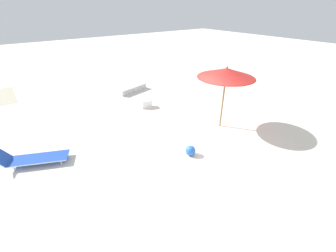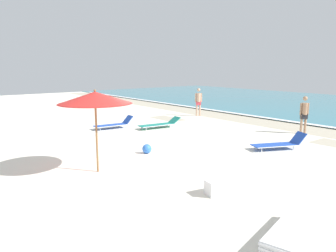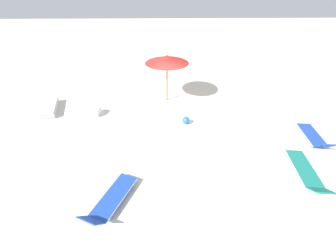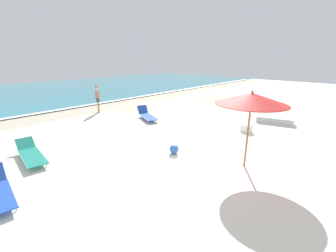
# 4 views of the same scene
# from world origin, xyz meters

# --- Properties ---
(ground_plane) EXTENTS (60.00, 60.00, 0.16)m
(ground_plane) POSITION_xyz_m (0.00, 0.01, -0.08)
(ground_plane) COLOR silver
(ocean_water) EXTENTS (60.00, 19.66, 0.07)m
(ocean_water) POSITION_xyz_m (0.00, 20.23, 0.03)
(ocean_water) COLOR teal
(ocean_water) RESTS_ON ground_plane
(beach_umbrella) EXTENTS (2.16, 2.16, 2.47)m
(beach_umbrella) POSITION_xyz_m (0.06, -1.95, 2.22)
(beach_umbrella) COLOR olive
(beach_umbrella) RESTS_ON ground_plane
(lounger_stack) EXTENTS (1.07, 1.96, 0.32)m
(lounger_stack) POSITION_xyz_m (5.92, -0.95, 0.16)
(lounger_stack) COLOR white
(lounger_stack) RESTS_ON ground_plane
(sun_lounger_under_umbrella) EXTENTS (0.84, 2.30, 0.50)m
(sun_lounger_under_umbrella) POSITION_xyz_m (-4.49, 3.73, 0.21)
(sun_lounger_under_umbrella) COLOR #1E8475
(sun_lounger_under_umbrella) RESTS_ON ground_plane
(sun_lounger_near_water_left) EXTENTS (1.39, 2.14, 0.61)m
(sun_lounger_near_water_left) POSITION_xyz_m (1.84, 4.75, 0.22)
(sun_lounger_near_water_left) COLOR blue
(sun_lounger_near_water_left) RESTS_ON ground_plane
(beachgoer_shoreline_child) EXTENTS (0.30, 0.41, 1.76)m
(beachgoer_shoreline_child) POSITION_xyz_m (0.80, 8.21, 1.00)
(beachgoer_shoreline_child) COLOR #A37A5B
(beachgoer_shoreline_child) RESTS_ON ground_plane
(beach_ball) EXTENTS (0.35, 0.35, 0.35)m
(beach_ball) POSITION_xyz_m (-0.76, 0.39, 0.17)
(beach_ball) COLOR blue
(beach_ball) RESTS_ON ground_plane
(cooler_box) EXTENTS (0.44, 0.56, 0.37)m
(cooler_box) POSITION_xyz_m (3.50, -0.46, 0.19)
(cooler_box) COLOR white
(cooler_box) RESTS_ON ground_plane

